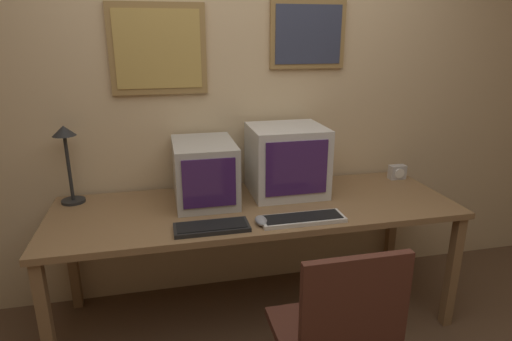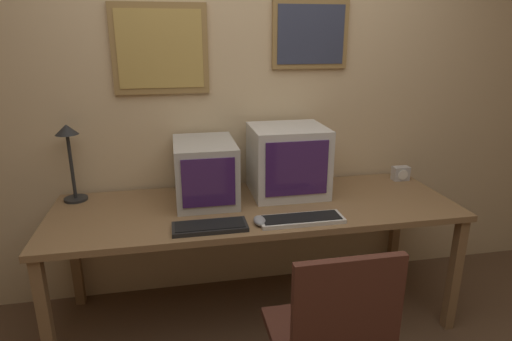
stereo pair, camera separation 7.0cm
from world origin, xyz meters
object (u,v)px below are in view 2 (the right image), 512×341
object	(u,v)px
monitor_right	(288,160)
mouse_near_keyboard	(260,221)
desk_clock	(401,173)
keyboard_main	(210,227)
keyboard_side	(301,219)
monitor_left	(205,171)
desk_lamp	(69,148)

from	to	relation	value
monitor_right	mouse_near_keyboard	bearing A→B (deg)	-121.57
monitor_right	desk_clock	distance (m)	0.84
keyboard_main	keyboard_side	size ratio (longest dim) A/B	0.85
monitor_left	keyboard_side	xyz separation A→B (m)	(0.47, -0.42, -0.17)
keyboard_main	desk_lamp	size ratio (longest dim) A/B	0.83
monitor_right	desk_clock	world-z (taller)	monitor_right
desk_clock	desk_lamp	size ratio (longest dim) A/B	0.24
keyboard_main	mouse_near_keyboard	distance (m)	0.26
mouse_near_keyboard	desk_lamp	xyz separation A→B (m)	(-1.01, 0.55, 0.30)
monitor_left	desk_clock	xyz separation A→B (m)	(1.33, 0.10, -0.13)
monitor_left	monitor_right	bearing A→B (deg)	2.17
monitor_left	desk_clock	size ratio (longest dim) A/B	4.30
keyboard_side	desk_lamp	size ratio (longest dim) A/B	0.98
mouse_near_keyboard	desk_lamp	world-z (taller)	desk_lamp
keyboard_main	desk_clock	world-z (taller)	desk_clock
keyboard_side	mouse_near_keyboard	xyz separation A→B (m)	(-0.22, 0.01, 0.01)
keyboard_main	desk_clock	distance (m)	1.44
monitor_right	desk_lamp	world-z (taller)	desk_lamp
keyboard_side	mouse_near_keyboard	size ratio (longest dim) A/B	4.12
mouse_near_keyboard	desk_clock	size ratio (longest dim) A/B	0.99
monitor_left	keyboard_main	xyz separation A→B (m)	(-0.02, -0.41, -0.17)
desk_lamp	monitor_right	bearing A→B (deg)	-5.30
desk_lamp	keyboard_side	bearing A→B (deg)	-24.27
monitor_left	desk_lamp	distance (m)	0.79
keyboard_main	desk_lamp	world-z (taller)	desk_lamp
monitor_right	keyboard_side	bearing A→B (deg)	-95.13
monitor_right	keyboard_side	xyz separation A→B (m)	(-0.04, -0.44, -0.20)
mouse_near_keyboard	desk_clock	world-z (taller)	desk_clock
keyboard_main	monitor_right	bearing A→B (deg)	39.61
monitor_left	mouse_near_keyboard	bearing A→B (deg)	-59.16
monitor_right	keyboard_main	size ratio (longest dim) A/B	1.17
desk_clock	keyboard_main	bearing A→B (deg)	-159.00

